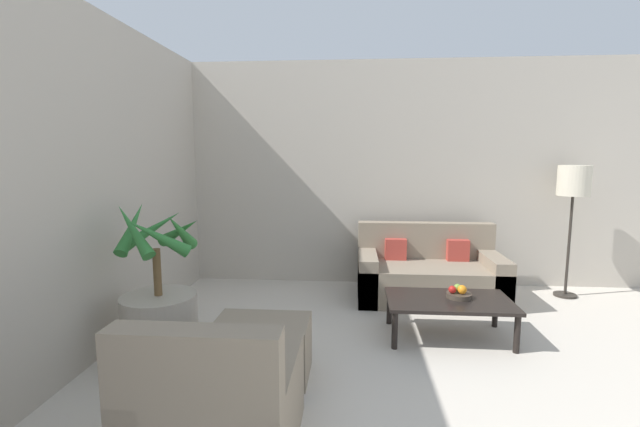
# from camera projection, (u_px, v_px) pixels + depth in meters

# --- Properties ---
(wall_back) EXTENTS (8.33, 0.06, 2.70)m
(wall_back) POSITION_uv_depth(u_px,v_px,m) (470.00, 175.00, 5.13)
(wall_back) COLOR #BCB2A3
(wall_back) RESTS_ON ground_plane
(potted_palm) EXTENTS (0.68, 0.69, 1.25)m
(potted_palm) POSITION_uv_depth(u_px,v_px,m) (160.00, 312.00, 3.34)
(potted_palm) COLOR #ADA393
(potted_palm) RESTS_ON ground_plane
(sofa_loveseat) EXTENTS (1.55, 0.83, 0.81)m
(sofa_loveseat) POSITION_uv_depth(u_px,v_px,m) (428.00, 275.00, 4.74)
(sofa_loveseat) COLOR gray
(sofa_loveseat) RESTS_ON ground_plane
(floor_lamp) EXTENTS (0.33, 0.33, 1.47)m
(floor_lamp) POSITION_uv_depth(u_px,v_px,m) (574.00, 187.00, 4.67)
(floor_lamp) COLOR #2D2823
(floor_lamp) RESTS_ON ground_plane
(coffee_table) EXTENTS (1.06, 0.62, 0.34)m
(coffee_table) POSITION_uv_depth(u_px,v_px,m) (449.00, 303.00, 3.71)
(coffee_table) COLOR black
(coffee_table) RESTS_ON ground_plane
(fruit_bowl) EXTENTS (0.22, 0.22, 0.04)m
(fruit_bowl) POSITION_uv_depth(u_px,v_px,m) (459.00, 295.00, 3.73)
(fruit_bowl) COLOR #42382D
(fruit_bowl) RESTS_ON coffee_table
(apple_red) EXTENTS (0.07, 0.07, 0.07)m
(apple_red) POSITION_uv_depth(u_px,v_px,m) (452.00, 290.00, 3.72)
(apple_red) COLOR red
(apple_red) RESTS_ON fruit_bowl
(apple_green) EXTENTS (0.07, 0.07, 0.07)m
(apple_green) POSITION_uv_depth(u_px,v_px,m) (458.00, 288.00, 3.77)
(apple_green) COLOR olive
(apple_green) RESTS_ON fruit_bowl
(orange_fruit) EXTENTS (0.08, 0.08, 0.08)m
(orange_fruit) POSITION_uv_depth(u_px,v_px,m) (462.00, 290.00, 3.70)
(orange_fruit) COLOR orange
(orange_fruit) RESTS_ON fruit_bowl
(armchair) EXTENTS (0.78, 0.87, 0.84)m
(armchair) POSITION_uv_depth(u_px,v_px,m) (219.00, 411.00, 2.22)
(armchair) COLOR gray
(armchair) RESTS_ON ground_plane
(ottoman) EXTENTS (0.67, 0.44, 0.41)m
(ottoman) POSITION_uv_depth(u_px,v_px,m) (262.00, 348.00, 3.06)
(ottoman) COLOR gray
(ottoman) RESTS_ON ground_plane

